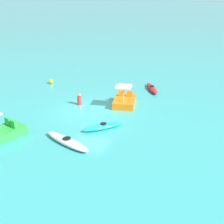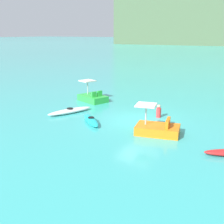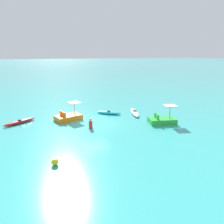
% 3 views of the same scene
% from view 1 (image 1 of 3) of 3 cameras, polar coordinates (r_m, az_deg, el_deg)
% --- Properties ---
extents(ground_plane, '(600.00, 600.00, 0.00)m').
position_cam_1_polar(ground_plane, '(21.29, -3.99, 0.14)').
color(ground_plane, '#38ADA8').
extents(kayak_cyan, '(2.45, 2.19, 0.37)m').
position_cam_1_polar(kayak_cyan, '(18.50, -1.63, -2.72)').
color(kayak_cyan, '#19B7C6').
rests_on(kayak_cyan, ground_plane).
extents(kayak_white, '(1.84, 3.45, 0.37)m').
position_cam_1_polar(kayak_white, '(16.89, -8.46, -5.48)').
color(kayak_white, white).
rests_on(kayak_white, ground_plane).
extents(kayak_red, '(3.00, 1.98, 0.37)m').
position_cam_1_polar(kayak_red, '(26.06, 7.52, 4.47)').
color(kayak_red, red).
rests_on(kayak_red, ground_plane).
extents(pedal_boat_green, '(2.74, 2.16, 1.68)m').
position_cam_1_polar(pedal_boat_green, '(18.46, -19.87, -3.56)').
color(pedal_boat_green, green).
rests_on(pedal_boat_green, ground_plane).
extents(pedal_boat_orange, '(2.69, 2.03, 1.68)m').
position_cam_1_polar(pedal_boat_orange, '(22.30, 2.38, 2.12)').
color(pedal_boat_orange, orange).
rests_on(pedal_boat_orange, ground_plane).
extents(buoy_yellow, '(0.40, 0.40, 0.40)m').
position_cam_1_polar(buoy_yellow, '(28.26, -11.41, 5.68)').
color(buoy_yellow, yellow).
rests_on(buoy_yellow, ground_plane).
extents(person_near_shore, '(0.42, 0.42, 0.88)m').
position_cam_1_polar(person_near_shore, '(22.48, -6.14, 2.31)').
color(person_near_shore, red).
rests_on(person_near_shore, ground_plane).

